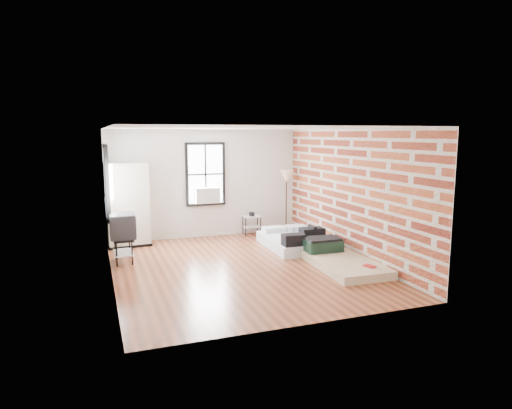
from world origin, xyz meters
name	(u,v)px	position (x,y,z in m)	size (l,w,h in m)	color
ground	(241,267)	(0.00, 0.00, 0.00)	(6.00, 6.00, 0.00)	#562916
room_shell	(246,180)	(0.23, 0.36, 1.74)	(5.02, 6.02, 2.80)	silver
mattress_main	(296,241)	(1.74, 1.11, 0.17)	(1.43, 1.91, 0.60)	silver
mattress_bare	(338,259)	(1.93, -0.54, 0.14)	(1.19, 2.15, 0.46)	#C6B38F
wardrobe	(127,205)	(-2.00, 2.65, 1.00)	(1.06, 0.67, 2.00)	black
side_table	(252,220)	(1.18, 2.72, 0.41)	(0.50, 0.41, 0.62)	black
floor_lamp	(286,179)	(2.15, 2.65, 1.48)	(0.37, 0.37, 1.72)	#321B10
tv_stand	(123,228)	(-2.21, 1.23, 0.74)	(0.52, 0.73, 1.03)	black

